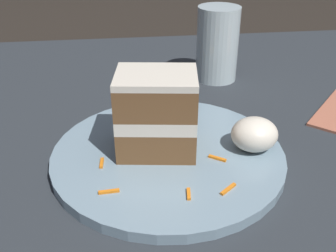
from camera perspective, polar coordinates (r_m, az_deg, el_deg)
ground_plane at (r=0.52m, az=4.35°, el=-7.65°), size 6.00×6.00×0.00m
dining_table at (r=0.51m, az=4.39°, el=-6.73°), size 1.18×1.14×0.02m
plate at (r=0.52m, az=0.00°, el=-4.21°), size 0.30×0.30×0.01m
cake_slice at (r=0.49m, az=-1.67°, el=1.90°), size 0.11×0.09×0.10m
cream_dollop at (r=0.52m, az=12.43°, el=-1.17°), size 0.06×0.05×0.04m
orange_garnish at (r=0.60m, az=0.25°, el=2.33°), size 0.06×0.06×0.01m
carrot_shreds_scatter at (r=0.49m, az=-0.65°, el=-5.28°), size 0.16×0.23×0.00m
drinking_glass at (r=0.75m, az=7.13°, el=11.04°), size 0.08×0.08×0.14m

